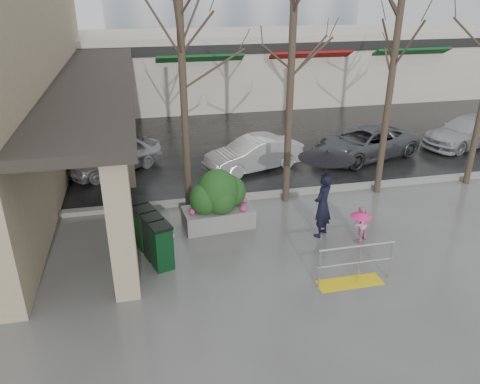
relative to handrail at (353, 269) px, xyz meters
name	(u,v)px	position (x,y,z in m)	size (l,w,h in m)	color
ground	(283,263)	(-1.36, 1.20, -0.38)	(120.00, 120.00, 0.00)	#51514F
street_asphalt	(187,89)	(-1.36, 23.20, -0.37)	(120.00, 36.00, 0.01)	black
curb	(247,197)	(-1.36, 5.20, -0.30)	(120.00, 0.30, 0.15)	gray
canopy_slab	(93,73)	(-6.16, 9.20, 3.25)	(2.80, 18.00, 0.25)	#2D2823
pillar_front	(121,228)	(-5.26, 0.70, 1.37)	(0.55, 0.55, 3.50)	tan
pillar_back	(123,138)	(-5.26, 7.20, 1.37)	(0.55, 0.55, 3.50)	tan
storefront_row	(226,67)	(0.64, 19.17, 1.64)	(34.00, 6.74, 4.00)	beige
handrail	(353,269)	(0.00, 0.00, 0.00)	(1.90, 0.50, 1.03)	yellow
tree_west	(181,43)	(-3.36, 4.80, 4.71)	(3.20, 3.20, 6.80)	#382B21
tree_midwest	(293,35)	(-0.16, 4.80, 4.86)	(3.20, 3.20, 7.00)	#382B21
tree_mideast	(396,46)	(3.14, 4.80, 4.48)	(3.20, 3.20, 6.50)	#382B21
woman	(324,185)	(0.12, 2.37, 1.19)	(1.54, 1.54, 2.56)	black
child_pink	(360,221)	(1.05, 1.86, 0.21)	(0.62, 0.60, 1.02)	pink
child_blue	(163,244)	(-4.35, 1.74, 0.25)	(0.58, 0.58, 1.07)	#718DC9
planter	(218,200)	(-2.63, 3.56, 0.47)	(2.11, 1.24, 1.77)	slate
news_boxes	(150,233)	(-4.66, 2.43, 0.23)	(1.14, 2.21, 1.21)	#0C3718
car_a	(114,155)	(-5.72, 8.73, 0.25)	(1.49, 3.70, 1.26)	#A3A2A7
car_b	(254,154)	(-0.52, 7.76, 0.25)	(1.33, 3.82, 1.26)	silver
car_c	(365,143)	(4.23, 8.07, 0.25)	(2.09, 4.53, 1.26)	#54565B
car_d	(467,132)	(9.29, 8.54, 0.25)	(1.77, 4.34, 1.26)	#AEAEB3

